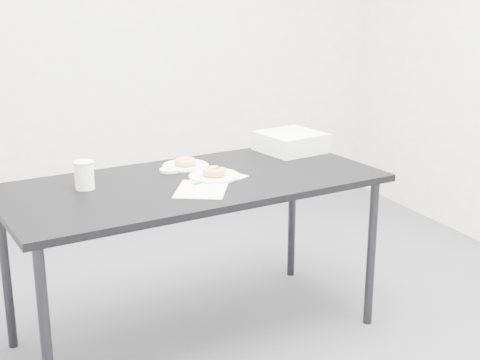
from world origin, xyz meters
name	(u,v)px	position (x,y,z in m)	size (l,w,h in m)	color
floor	(234,339)	(0.00, 0.00, 0.00)	(4.00, 4.00, 0.00)	#47474B
wall_back	(116,28)	(0.00, 2.00, 1.35)	(4.00, 0.02, 2.70)	white
table	(193,193)	(-0.15, 0.13, 0.72)	(1.79, 0.99, 0.78)	black
scorecard	(201,189)	(-0.17, -0.03, 0.78)	(0.21, 0.27, 0.00)	silver
logo_patch	(208,181)	(-0.10, 0.07, 0.79)	(0.04, 0.04, 0.00)	green
pen	(205,182)	(-0.12, 0.06, 0.79)	(0.01, 0.01, 0.12)	#0D954A
napkin	(224,177)	(0.00, 0.11, 0.78)	(0.16, 0.16, 0.00)	silver
plate_near	(214,176)	(-0.04, 0.13, 0.79)	(0.24, 0.24, 0.01)	white
donut_near	(214,171)	(-0.04, 0.13, 0.81)	(0.11, 0.11, 0.04)	gold
plate_far	(186,166)	(-0.10, 0.36, 0.79)	(0.23, 0.23, 0.01)	white
donut_far	(185,162)	(-0.10, 0.36, 0.81)	(0.11, 0.11, 0.04)	gold
coffee_cup	(84,175)	(-0.62, 0.19, 0.84)	(0.08, 0.08, 0.12)	white
cup_lid	(170,170)	(-0.20, 0.31, 0.79)	(0.10, 0.10, 0.01)	silver
bakery_box	(291,142)	(0.52, 0.43, 0.83)	(0.30, 0.30, 0.10)	white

